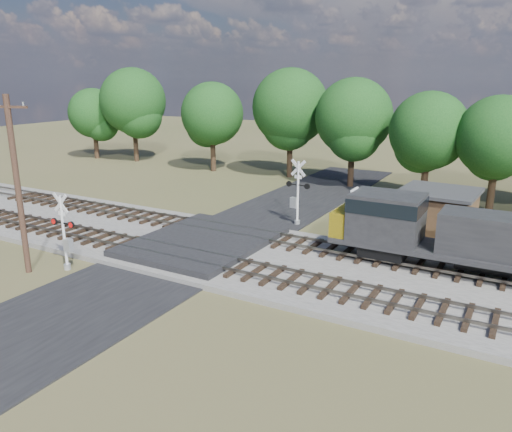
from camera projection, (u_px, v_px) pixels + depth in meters
The scene contains 11 objects.
ground at pixel (198, 251), 29.26m from camera, with size 160.00×160.00×0.00m, color #494E2A.
ballast_bed at pixel (367, 278), 24.90m from camera, with size 140.00×10.00×0.30m, color gray.
road at pixel (198, 250), 29.25m from camera, with size 7.00×60.00×0.08m, color black.
crossing_panel at pixel (203, 243), 29.59m from camera, with size 7.00×9.00×0.62m, color #262628.
track_near at pixel (224, 264), 25.99m from camera, with size 140.00×2.60×0.33m.
track_far at pixel (269, 238), 30.18m from camera, with size 140.00×2.60×0.33m.
crossing_signal_near at pixel (65, 239), 25.94m from camera, with size 1.67×0.36×4.15m.
crossing_signal_far at pixel (296, 198), 33.89m from camera, with size 1.83×0.43×4.55m.
utility_pole at pixel (17, 182), 24.79m from camera, with size 2.17×0.71×9.07m.
equipment_shed at pixel (437, 214), 31.29m from camera, with size 4.79×4.79×3.09m.
treeline at pixel (449, 116), 40.27m from camera, with size 83.02×12.40×11.70m.
Camera 1 is at (16.55, -22.37, 9.87)m, focal length 35.00 mm.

